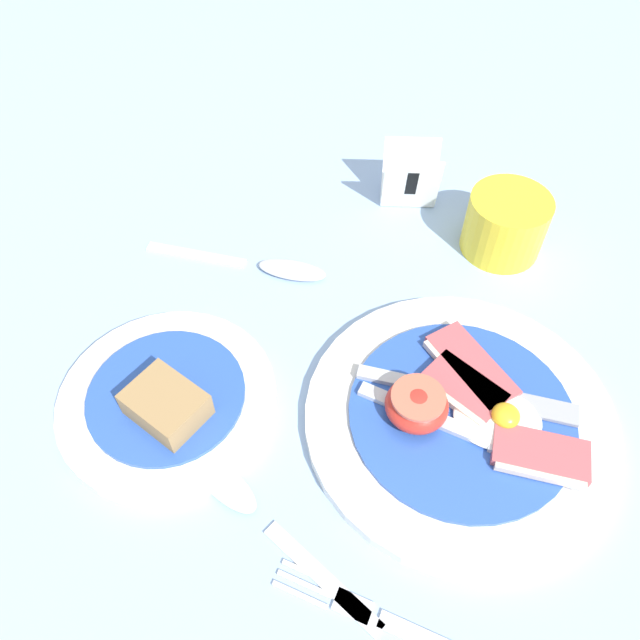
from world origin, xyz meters
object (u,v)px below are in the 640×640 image
Objects in this scene: teaspoon_by_saucer at (248,505)px; teaspoon_near_cup at (266,266)px; breakfast_plate at (461,416)px; sugar_cup at (506,223)px; bread_plate at (167,400)px; number_card at (411,178)px; fork_on_cloth at (403,629)px.

teaspoon_by_saucer and teaspoon_near_cup have the same top height.
sugar_cup is at bearing 75.60° from breakfast_plate.
number_card is at bearing 53.18° from bread_plate.
bread_plate reaches higher than teaspoon_by_saucer.
breakfast_plate is 0.25m from bread_plate.
fork_on_cloth is (-0.10, -0.38, -0.03)m from sugar_cup.
fork_on_cloth is (0.20, -0.16, -0.01)m from bread_plate.
teaspoon_near_cup is (-0.18, 0.16, -0.01)m from breakfast_plate.
bread_plate is 1.03× the size of fork_on_cloth.
number_card is 0.38× the size of teaspoon_near_cup.
teaspoon_by_saucer is 0.25m from teaspoon_near_cup.
number_card is 0.41× the size of fork_on_cloth.
teaspoon_by_saucer is at bearing -46.30° from bread_plate.
fork_on_cloth is at bearing -105.23° from sugar_cup.
teaspoon_by_saucer is (-0.22, -0.30, -0.03)m from sugar_cup.
sugar_cup reaches higher than fork_on_cloth.
sugar_cup is 0.50× the size of teaspoon_by_saucer.
sugar_cup is 1.11× the size of number_card.
breakfast_plate is 3.55× the size of number_card.
fork_on_cloth is at bearing -106.30° from breakfast_plate.
teaspoon_by_saucer is at bearing -111.31° from number_card.
bread_plate is at bearing -20.02° from fork_on_cloth.
number_card reaches higher than breakfast_plate.
number_card reaches higher than teaspoon_near_cup.
number_card is at bearing -71.22° from teaspoon_by_saucer.
bread_plate reaches higher than fork_on_cloth.
bread_plate is 0.35m from number_card.
teaspoon_near_cup is (-0.02, 0.25, 0.00)m from teaspoon_by_saucer.
teaspoon_near_cup is at bearing -48.33° from fork_on_cloth.
breakfast_plate reaches higher than fork_on_cloth.
breakfast_plate is 3.18× the size of sugar_cup.
bread_plate is 1.14× the size of teaspoon_by_saucer.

